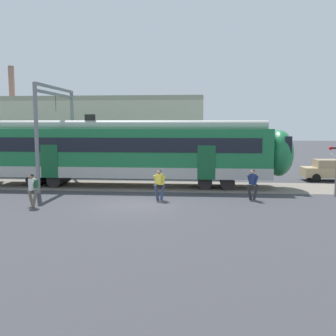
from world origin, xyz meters
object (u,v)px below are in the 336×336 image
(pedestrian_yellow, at_px, (160,182))
(pedestrian_navy, at_px, (253,182))
(pedestrian_white, at_px, (33,187))
(parked_car_tan, at_px, (330,170))

(pedestrian_yellow, distance_m, pedestrian_navy, 5.01)
(pedestrian_yellow, xyz_separation_m, pedestrian_navy, (4.99, 0.46, -0.03))
(pedestrian_white, relative_size, pedestrian_yellow, 1.00)
(pedestrian_white, height_order, pedestrian_navy, same)
(pedestrian_yellow, bearing_deg, parked_car_tan, 36.07)
(pedestrian_white, relative_size, pedestrian_navy, 1.00)
(pedestrian_yellow, xyz_separation_m, parked_car_tan, (11.48, 8.36, -0.21))
(pedestrian_white, xyz_separation_m, parked_car_tan, (17.55, 10.66, -0.21))
(pedestrian_navy, distance_m, parked_car_tan, 10.23)
(pedestrian_yellow, height_order, parked_car_tan, pedestrian_yellow)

